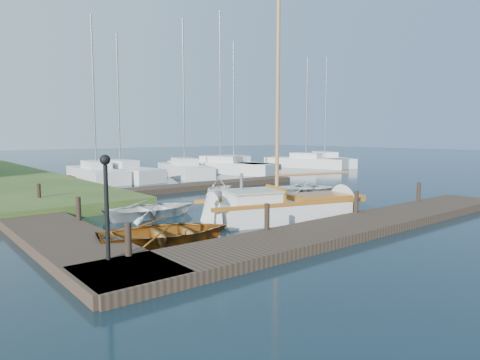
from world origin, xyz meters
TOP-DOWN VIEW (x-y plane):
  - ground at (0.00, 0.00)m, footprint 160.00×160.00m
  - near_dock at (0.00, -6.00)m, footprint 18.00×2.20m
  - left_dock at (-8.00, 2.00)m, footprint 2.20×18.00m
  - far_dock at (2.00, 6.50)m, footprint 14.00×1.60m
  - pontoon at (10.00, 16.00)m, footprint 30.00×1.60m
  - mooring_post_0 at (-7.50, -5.00)m, footprint 0.16×0.16m
  - mooring_post_1 at (-3.00, -5.00)m, footprint 0.16×0.16m
  - mooring_post_2 at (1.50, -5.00)m, footprint 0.16×0.16m
  - mooring_post_3 at (6.00, -5.00)m, footprint 0.16×0.16m
  - mooring_post_4 at (-7.00, 0.00)m, footprint 0.16×0.16m
  - mooring_post_5 at (-7.00, 5.00)m, footprint 0.16×0.16m
  - lamp_post at (-8.00, -5.00)m, footprint 0.24×0.24m
  - sailboat at (-0.42, -3.21)m, footprint 7.41×3.84m
  - dinghy at (-5.61, -3.46)m, footprint 4.47×3.67m
  - tender_a at (-4.01, 0.49)m, footprint 3.76×2.78m
  - tender_b at (1.07, 2.94)m, footprint 2.85×2.68m
  - tender_c at (5.30, 0.87)m, footprint 4.54×4.22m
  - marina_boat_0 at (-1.07, 14.18)m, footprint 2.63×7.18m
  - marina_boat_1 at (0.62, 14.13)m, footprint 3.33×7.93m
  - marina_boat_2 at (5.34, 13.24)m, footprint 3.66×7.23m
  - marina_boat_3 at (9.24, 13.93)m, footprint 5.21×9.80m
  - marina_boat_4 at (10.71, 14.04)m, footprint 2.45×8.26m
  - marina_boat_6 at (19.19, 13.53)m, footprint 4.38×8.41m
  - marina_boat_7 at (22.75, 14.17)m, footprint 5.88×9.39m

SIDE VIEW (x-z plane):
  - ground at x=0.00m, z-range 0.00..0.00m
  - near_dock at x=0.00m, z-range 0.00..0.30m
  - left_dock at x=-8.00m, z-range 0.00..0.30m
  - far_dock at x=2.00m, z-range 0.00..0.30m
  - pontoon at x=10.00m, z-range 0.00..0.30m
  - sailboat at x=-0.42m, z-range -4.57..5.26m
  - tender_a at x=-4.01m, z-range 0.00..0.75m
  - tender_c at x=5.30m, z-range 0.00..0.77m
  - dinghy at x=-5.61m, z-range 0.00..0.81m
  - marina_boat_1 at x=0.62m, z-range -4.43..5.56m
  - marina_boat_7 at x=22.75m, z-range -4.94..6.07m
  - marina_boat_6 at x=19.19m, z-range -4.62..5.75m
  - marina_boat_4 at x=10.71m, z-range -4.85..5.99m
  - marina_boat_0 at x=-1.07m, z-range -4.92..6.07m
  - marina_boat_3 at x=9.24m, z-range -5.93..7.08m
  - marina_boat_2 at x=5.34m, z-range -5.22..6.39m
  - tender_b at x=1.07m, z-range 0.00..1.20m
  - mooring_post_0 at x=-7.50m, z-range 0.30..1.10m
  - mooring_post_1 at x=-3.00m, z-range 0.30..1.10m
  - mooring_post_2 at x=1.50m, z-range 0.30..1.10m
  - mooring_post_3 at x=6.00m, z-range 0.30..1.10m
  - mooring_post_4 at x=-7.00m, z-range 0.30..1.10m
  - mooring_post_5 at x=-7.00m, z-range 0.30..1.10m
  - lamp_post at x=-8.00m, z-range 0.65..3.09m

